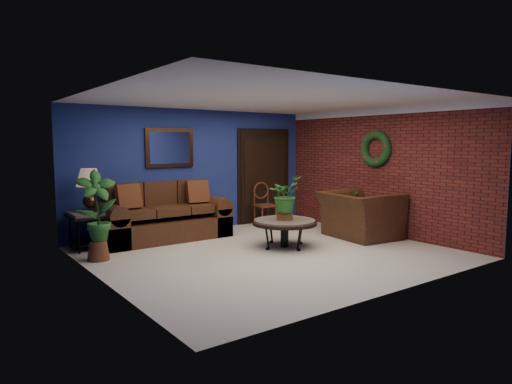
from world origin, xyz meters
TOP-DOWN VIEW (x-y plane):
  - floor at (0.00, 0.00)m, footprint 5.50×5.50m
  - wall_back at (0.00, 2.50)m, footprint 5.50×0.04m
  - wall_left at (-2.75, 0.00)m, footprint 0.04×5.00m
  - wall_right_brick at (2.75, 0.00)m, footprint 0.04×5.00m
  - ceiling at (0.00, 0.00)m, footprint 5.50×5.00m
  - crown_molding at (2.72, 0.00)m, footprint 0.03×5.00m
  - wall_mirror at (-0.60, 2.46)m, footprint 1.02×0.06m
  - closet_door at (1.75, 2.47)m, footprint 1.44×0.06m
  - wreath at (2.69, 0.05)m, footprint 0.16×0.72m
  - sofa at (-0.95, 2.09)m, footprint 2.40×1.03m
  - coffee_table at (0.47, 0.18)m, footprint 1.12×1.12m
  - end_table at (-2.30, 2.05)m, footprint 0.70×0.70m
  - table_lamp at (-2.30, 2.05)m, footprint 0.43×0.43m
  - side_chair at (1.48, 2.12)m, footprint 0.45×0.45m
  - armchair at (2.15, -0.05)m, footprint 1.34×1.49m
  - coffee_plant at (0.47, 0.18)m, footprint 0.71×0.67m
  - floor_plant at (2.35, 0.39)m, footprint 0.39×0.31m
  - tall_plant at (-2.45, 1.18)m, footprint 0.66×0.48m

SIDE VIEW (x-z plane):
  - floor at x=0.00m, z-range 0.00..0.00m
  - sofa at x=-0.95m, z-range -0.19..0.89m
  - coffee_table at x=0.47m, z-range 0.18..0.66m
  - armchair at x=2.15m, z-range 0.00..0.88m
  - floor_plant at x=2.35m, z-range 0.02..0.87m
  - end_table at x=-2.30m, z-range 0.17..0.81m
  - side_chair at x=1.48m, z-range 0.06..1.01m
  - tall_plant at x=-2.45m, z-range 0.05..1.46m
  - coffee_plant at x=0.47m, z-range 0.52..1.29m
  - closet_door at x=1.75m, z-range -0.04..2.14m
  - table_lamp at x=-2.30m, z-range 0.74..1.46m
  - wall_back at x=0.00m, z-range 0.00..2.50m
  - wall_left at x=-2.75m, z-range 0.00..2.50m
  - wall_right_brick at x=2.75m, z-range 0.00..2.50m
  - wreath at x=2.69m, z-range 1.34..2.06m
  - wall_mirror at x=-0.60m, z-range 1.33..2.10m
  - crown_molding at x=2.72m, z-range 2.36..2.50m
  - ceiling at x=0.00m, z-range 2.49..2.51m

